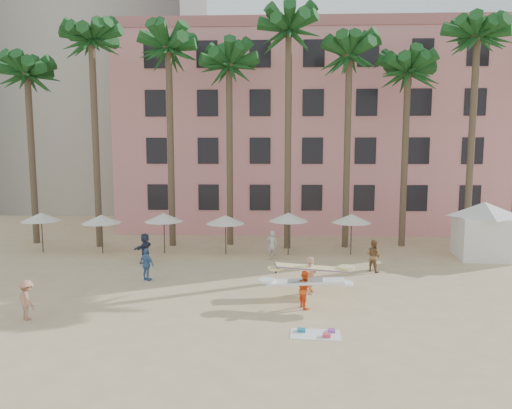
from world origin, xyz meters
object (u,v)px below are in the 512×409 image
object	(u,v)px
pink_hotel	(328,135)
cabana	(484,225)
carrier_white	(305,287)
carrier_yellow	(311,273)

from	to	relation	value
pink_hotel	cabana	world-z (taller)	pink_hotel
cabana	carrier_white	xyz separation A→B (m)	(-11.57, -9.43, -1.19)
pink_hotel	carrier_yellow	world-z (taller)	pink_hotel
cabana	carrier_yellow	xyz separation A→B (m)	(-11.15, -7.48, -1.07)
carrier_yellow	carrier_white	world-z (taller)	carrier_yellow
pink_hotel	carrier_yellow	distance (m)	22.75
pink_hotel	cabana	bearing A→B (deg)	-60.19
carrier_yellow	carrier_white	size ratio (longest dim) A/B	1.01
carrier_white	cabana	bearing A→B (deg)	39.18
pink_hotel	carrier_white	bearing A→B (deg)	-98.72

